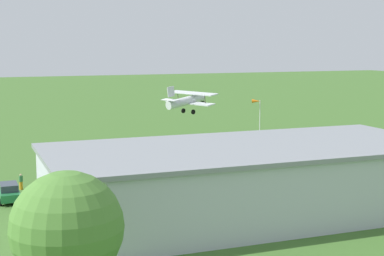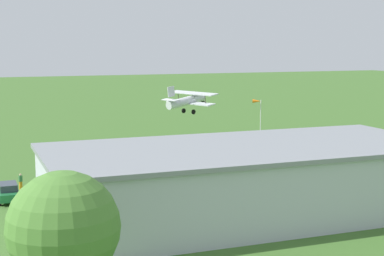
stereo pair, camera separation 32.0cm
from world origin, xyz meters
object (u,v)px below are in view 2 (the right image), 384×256
Objects in this scene: person_crossing_taxiway at (21,182)px; windsock at (257,104)px; truck_flatbed_blue at (303,152)px; hangar at (247,180)px; biplane at (188,100)px; tree_at_field_edge at (64,228)px; car_green at (8,192)px; person_watching_takeoff at (64,179)px; person_by_parked_cars at (249,162)px; person_at_fence_line at (109,172)px.

windsock reaches higher than person_crossing_taxiway.
hangar is at bearing 45.26° from truck_flatbed_blue.
truck_flatbed_blue is (-9.34, 13.12, -5.30)m from biplane.
person_crossing_taxiway is at bearing -91.72° from tree_at_field_edge.
person_watching_takeoff is (-5.56, -3.40, -0.04)m from car_green.
person_watching_takeoff is 21.21m from person_by_parked_cars.
person_at_fence_line is at bearing -160.00° from person_watching_takeoff.
person_crossing_taxiway is (16.58, -16.00, -2.16)m from hangar.
person_crossing_taxiway is 0.20× the size of tree_at_field_edge.
person_at_fence_line reaches higher than person_crossing_taxiway.
biplane is at bearing -150.70° from person_crossing_taxiway.
person_by_parked_cars is at bearing 101.25° from biplane.
person_by_parked_cars is (-2.51, 12.62, -6.05)m from biplane.
person_watching_takeoff is (5.04, 1.83, 0.00)m from person_at_fence_line.
hangar is 44.45m from windsock.
person_at_fence_line is at bearing -3.82° from truck_flatbed_blue.
windsock is (-21.87, -38.64, 2.07)m from hangar.
person_watching_takeoff reaches higher than person_crossing_taxiway.
windsock is (-15.70, -9.87, -1.88)m from biplane.
truck_flatbed_blue is 28.04m from person_watching_takeoff.
tree_at_field_edge is (17.47, 13.46, 1.89)m from hangar.
windsock reaches higher than truck_flatbed_blue.
biplane is 5.11× the size of person_watching_takeoff.
biplane is 14.22m from person_by_parked_cars.
biplane is 1.06× the size of tree_at_field_edge.
person_at_fence_line is 1.03× the size of person_crossing_taxiway.
person_crossing_taxiway is at bearing -9.11° from person_watching_takeoff.
person_crossing_taxiway is at bearing 7.40° from person_at_fence_line.
person_at_fence_line is at bearing -172.60° from person_crossing_taxiway.
hangar is at bearing 77.90° from biplane.
person_at_fence_line is 0.21× the size of tree_at_field_edge.
biplane is 5.25× the size of person_crossing_taxiway.
tree_at_field_edge reaches higher than person_crossing_taxiway.
truck_flatbed_blue is at bearing 176.18° from person_at_fence_line.
person_watching_takeoff is at bearing 170.89° from person_crossing_taxiway.
person_by_parked_cars is (6.83, -0.50, -0.75)m from truck_flatbed_blue.
windsock is at bearing -119.51° from hangar.
hangar is 8.06× the size of car_green.
person_by_parked_cars reaches higher than person_watching_takeoff.
truck_flatbed_blue is at bearing -173.71° from car_green.
windsock reaches higher than person_by_parked_cars.
hangar is 21.43× the size of person_crossing_taxiway.
person_crossing_taxiway is (4.07, -0.65, -0.02)m from person_watching_takeoff.
truck_flatbed_blue is 4.31× the size of person_by_parked_cars.
windsock is at bearing -149.51° from person_crossing_taxiway.
tree_at_field_edge is 65.28m from windsock.
car_green is 4.32m from person_crossing_taxiway.
person_by_parked_cars is (-8.68, -16.15, -2.10)m from hangar.
hangar reaches higher than car_green.
person_watching_takeoff is at bearing -148.57° from car_green.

